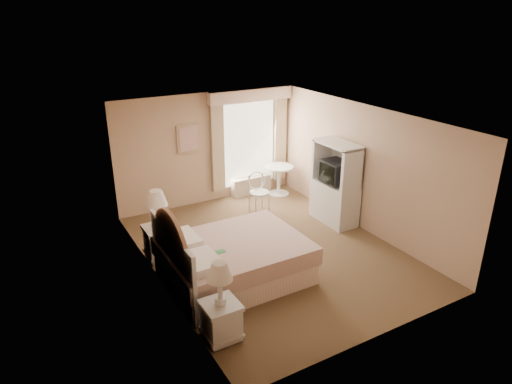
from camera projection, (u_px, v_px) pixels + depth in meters
room at (272, 188)px, 7.98m from camera, size 4.21×5.51×2.51m
window at (250, 140)px, 10.56m from camera, size 2.05×0.22×2.51m
framed_art at (188, 139)px, 9.84m from camera, size 0.52×0.04×0.62m
bed at (229, 260)px, 7.39m from camera, size 2.25×1.77×1.57m
nightstand_near at (221, 311)px, 6.05m from camera, size 0.48×0.48×1.16m
nightstand_far at (159, 233)px, 8.04m from camera, size 0.53×0.53×1.27m
round_table at (279, 176)px, 10.84m from camera, size 0.67×0.67×0.70m
cafe_chair at (258, 189)px, 9.94m from camera, size 0.44×0.44×0.88m
armoire at (335, 189)px, 9.37m from camera, size 0.51×1.03×1.71m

